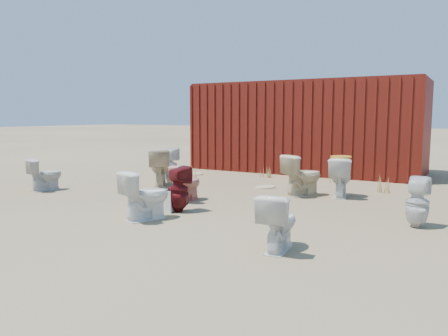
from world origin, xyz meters
The scene contains 22 objects.
ground centered at (0.00, 0.00, 0.00)m, with size 100.00×100.00×0.00m, color brown.
shipping_container centered at (0.00, 5.20, 1.20)m, with size 6.00×2.40×2.40m, color #45140B.
toilet_front_a centered at (-3.51, -0.54, 0.33)m, with size 0.36×0.64×0.65m, color silver.
toilet_front_pink centered at (-0.41, -0.02, 0.32)m, with size 0.36×0.63×0.65m, color #E49483.
toilet_front_c centered at (-0.13, -1.48, 0.36)m, with size 0.40×0.71×0.72m, color white.
toilet_front_maroon centered at (-0.01, -0.83, 0.36)m, with size 0.33×0.33×0.72m, color #560E11.
toilet_front_e centered at (2.12, -1.88, 0.33)m, with size 0.37×0.64×0.66m, color white.
toilet_back_a centered at (-2.00, 1.60, 0.39)m, with size 0.35×0.36×0.78m, color silver.
toilet_back_beige_left centered at (-1.85, 1.06, 0.41)m, with size 0.46×0.80×0.82m, color #C5B190.
toilet_back_beige_right centered at (1.21, 1.48, 0.39)m, with size 0.44×0.77×0.78m, color beige.
toilet_back_yellowlid centered at (1.86, 1.72, 0.37)m, with size 0.41×0.73×0.74m, color white.
toilet_back_e centered at (3.36, 0.00, 0.34)m, with size 0.31×0.32×0.69m, color silver.
yellow_lid centered at (1.86, 1.72, 0.75)m, with size 0.38×0.47×0.03m, color #C48922.
loose_tank centered at (-0.31, -0.97, 0.17)m, with size 0.50×0.20×0.35m, color white.
loose_lid_near centered at (0.21, 1.99, 0.01)m, with size 0.38×0.49×0.02m, color #C7B890.
loose_lid_far centered at (-2.21, 3.02, 0.01)m, with size 0.36×0.47×0.02m, color beige.
weed_clump_a centered at (-2.00, 2.59, 0.15)m, with size 0.36×0.36×0.31m, color #A57C42.
weed_clump_b centered at (0.78, 2.76, 0.13)m, with size 0.32×0.32×0.26m, color #A57C42.
weed_clump_c centered at (2.49, 2.70, 0.18)m, with size 0.36×0.36×0.35m, color #A57C42.
weed_clump_d centered at (-0.41, 3.36, 0.14)m, with size 0.30×0.30×0.28m, color #A57C42.
weed_clump_e centered at (1.34, 3.50, 0.15)m, with size 0.34×0.34×0.31m, color #A57C42.
weed_clump_f centered at (3.27, 0.55, 0.14)m, with size 0.28×0.28×0.27m, color #A57C42.
Camera 1 is at (3.96, -6.34, 1.51)m, focal length 35.00 mm.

